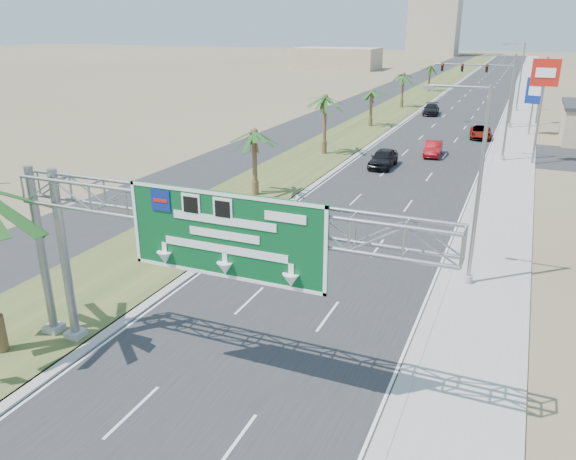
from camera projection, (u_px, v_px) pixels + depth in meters
The scene contains 24 objects.
road at pixel (478, 94), 107.63m from camera, with size 12.00×300.00×0.02m, color #28282B.
sidewalk_right at pixel (526, 96), 104.51m from camera, with size 4.00×300.00×0.10m, color #9E9B93.
median_grass at pixel (426, 91), 111.27m from camera, with size 7.00×300.00×0.12m, color #3C5324.
opposing_road at pixel (391, 90), 113.84m from camera, with size 8.00×300.00×0.02m, color #28282B.
sign_gantry at pixel (191, 224), 19.42m from camera, with size 16.75×1.24×7.50m.
palm_row_b at pixel (254, 133), 41.99m from camera, with size 3.99×3.99×5.95m.
palm_row_c at pixel (325, 98), 55.55m from camera, with size 3.99×3.99×6.75m.
palm_row_d at pixel (372, 92), 71.54m from camera, with size 3.99×3.99×5.45m.
palm_row_e at pixel (404, 75), 87.74m from camera, with size 3.99×3.99×6.15m.
palm_row_f at pixel (430, 67), 109.48m from camera, with size 3.99×3.99×5.75m.
streetlight_near at pixel (474, 196), 27.27m from camera, with size 3.27×0.44×10.00m.
streetlight_mid at pixel (506, 112), 53.21m from camera, with size 3.27×0.44×10.00m.
streetlight_far at pixel (519, 80), 84.33m from camera, with size 3.27×0.44×10.00m.
signal_mast at pixel (497, 89), 71.19m from camera, with size 10.28×0.71×8.00m.
median_signback_b at pixel (159, 240), 30.71m from camera, with size 0.75×0.08×2.08m.
tower_distant at pixel (435, 12), 234.31m from camera, with size 20.00×16.00×35.00m, color #B8A78B.
building_distant_left at pixel (337, 58), 166.27m from camera, with size 24.00×14.00×6.00m, color tan.
car_left_lane at pixel (383, 158), 52.04m from camera, with size 2.01×5.00×1.70m, color black.
car_mid_lane at pixel (433, 149), 56.62m from camera, with size 1.57×4.51×1.49m, color maroon.
car_right_lane at pixel (481, 132), 65.36m from camera, with size 2.32×5.04×1.40m, color gray.
car_far at pixel (431, 109), 82.48m from camera, with size 2.19×5.40×1.57m, color black.
pole_sign_red_near at pixel (545, 80), 50.91m from camera, with size 2.41×0.45×9.85m.
pole_sign_blue at pixel (535, 93), 65.98m from camera, with size 1.99×0.95×6.89m.
pole_sign_red_far at pixel (543, 75), 72.63m from camera, with size 2.22×0.65×8.04m.
Camera 1 is at (9.16, -5.62, 12.57)m, focal length 35.00 mm.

